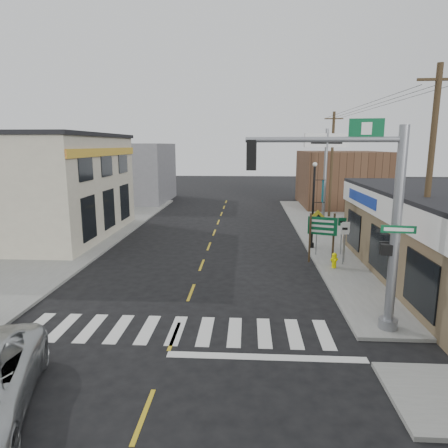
# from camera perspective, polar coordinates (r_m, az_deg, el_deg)

# --- Properties ---
(ground) EXTENTS (140.00, 140.00, 0.00)m
(ground) POSITION_cam_1_polar(r_m,az_deg,el_deg) (13.91, -7.10, -15.57)
(ground) COLOR black
(ground) RESTS_ON ground
(sidewalk_right) EXTENTS (6.00, 38.00, 0.13)m
(sidewalk_right) POSITION_cam_1_polar(r_m,az_deg,el_deg) (26.78, 17.62, -2.67)
(sidewalk_right) COLOR slate
(sidewalk_right) RESTS_ON ground
(sidewalk_left) EXTENTS (6.00, 38.00, 0.13)m
(sidewalk_left) POSITION_cam_1_polar(r_m,az_deg,el_deg) (28.33, -20.40, -2.10)
(sidewalk_left) COLOR slate
(sidewalk_left) RESTS_ON ground
(center_line) EXTENTS (0.12, 56.00, 0.01)m
(center_line) POSITION_cam_1_polar(r_m,az_deg,el_deg) (21.28, -3.20, -5.86)
(center_line) COLOR gold
(center_line) RESTS_ON ground
(crosswalk) EXTENTS (11.00, 2.20, 0.01)m
(crosswalk) POSITION_cam_1_polar(r_m,az_deg,el_deg) (14.26, -6.80, -14.83)
(crosswalk) COLOR silver
(crosswalk) RESTS_ON ground
(left_building) EXTENTS (12.00, 12.00, 6.80)m
(left_building) POSITION_cam_1_polar(r_m,az_deg,el_deg) (30.51, -27.00, 4.65)
(left_building) COLOR #BEB79E
(left_building) RESTS_ON ground
(bldg_distant_right) EXTENTS (8.00, 10.00, 5.60)m
(bldg_distant_right) POSITION_cam_1_polar(r_m,az_deg,el_deg) (43.42, 16.28, 6.23)
(bldg_distant_right) COLOR brown
(bldg_distant_right) RESTS_ON ground
(bldg_distant_left) EXTENTS (9.00, 10.00, 6.40)m
(bldg_distant_left) POSITION_cam_1_polar(r_m,az_deg,el_deg) (46.28, -13.53, 7.14)
(bldg_distant_left) COLOR slate
(bldg_distant_left) RESTS_ON ground
(traffic_signal_pole) EXTENTS (5.48, 0.40, 6.94)m
(traffic_signal_pole) POSITION_cam_1_polar(r_m,az_deg,el_deg) (13.69, 20.32, 2.13)
(traffic_signal_pole) COLOR gray
(traffic_signal_pole) RESTS_ON sidewalk_right
(guide_sign) EXTENTS (1.51, 0.13, 2.64)m
(guide_sign) POSITION_cam_1_polar(r_m,az_deg,el_deg) (21.46, 13.84, -0.95)
(guide_sign) COLOR #44331F
(guide_sign) RESTS_ON sidewalk_right
(fire_hydrant) EXTENTS (0.25, 0.25, 0.78)m
(fire_hydrant) POSITION_cam_1_polar(r_m,az_deg,el_deg) (20.99, 15.47, -4.94)
(fire_hydrant) COLOR #EEEA00
(fire_hydrant) RESTS_ON sidewalk_right
(ped_crossing_sign) EXTENTS (1.00, 0.07, 2.58)m
(ped_crossing_sign) POSITION_cam_1_polar(r_m,az_deg,el_deg) (22.93, 13.17, 0.01)
(ped_crossing_sign) COLOR gray
(ped_crossing_sign) RESTS_ON sidewalk_right
(lamp_post) EXTENTS (0.67, 0.52, 5.13)m
(lamp_post) POSITION_cam_1_polar(r_m,az_deg,el_deg) (24.35, 12.79, 3.54)
(lamp_post) COLOR black
(lamp_post) RESTS_ON sidewalk_right
(dance_center_sign) EXTENTS (3.38, 0.21, 7.19)m
(dance_center_sign) POSITION_cam_1_polar(r_m,az_deg,el_deg) (27.85, 14.36, 9.35)
(dance_center_sign) COLOR gray
(dance_center_sign) RESTS_ON sidewalk_right
(bare_tree) EXTENTS (2.30, 2.30, 4.60)m
(bare_tree) POSITION_cam_1_polar(r_m,az_deg,el_deg) (20.49, 25.05, 3.15)
(bare_tree) COLOR black
(bare_tree) RESTS_ON sidewalk_right
(shrub_front) EXTENTS (1.15, 1.15, 0.86)m
(shrub_front) POSITION_cam_1_polar(r_m,az_deg,el_deg) (17.20, 27.31, -9.40)
(shrub_front) COLOR #1C3919
(shrub_front) RESTS_ON sidewalk_right
(shrub_back) EXTENTS (1.17, 1.17, 0.88)m
(shrub_back) POSITION_cam_1_polar(r_m,az_deg,el_deg) (21.53, 23.37, -5.02)
(shrub_back) COLOR black
(shrub_back) RESTS_ON sidewalk_right
(utility_pole_near) EXTENTS (1.59, 0.24, 9.13)m
(utility_pole_near) POSITION_cam_1_polar(r_m,az_deg,el_deg) (17.71, 27.20, 5.33)
(utility_pole_near) COLOR #443620
(utility_pole_near) RESTS_ON sidewalk_right
(utility_pole_far) EXTENTS (1.54, 0.23, 8.85)m
(utility_pole_far) POSITION_cam_1_polar(r_m,az_deg,el_deg) (35.50, 15.12, 8.29)
(utility_pole_far) COLOR #3E281E
(utility_pole_far) RESTS_ON sidewalk_right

